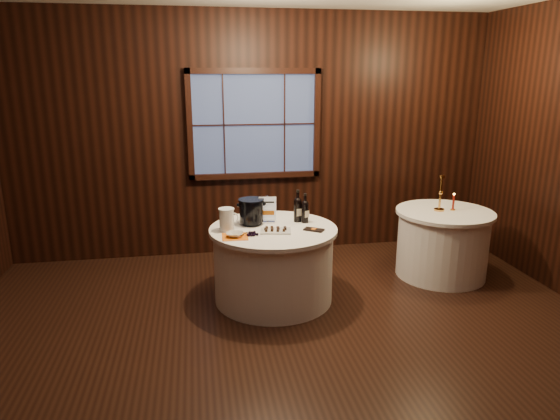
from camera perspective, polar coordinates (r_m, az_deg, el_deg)
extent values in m
plane|color=black|center=(4.39, 1.38, -15.61)|extent=(6.00, 6.00, 0.00)
cube|color=black|center=(6.28, -2.97, 8.41)|extent=(6.00, 0.02, 3.00)
cube|color=#3C4C7F|center=(6.24, -2.95, 9.75)|extent=(1.50, 0.01, 1.20)
cylinder|color=white|center=(5.11, -0.76, -6.38)|extent=(1.20, 1.20, 0.73)
cylinder|color=white|center=(4.98, -0.78, -2.26)|extent=(1.28, 1.28, 0.04)
cylinder|color=white|center=(6.00, 18.02, -3.82)|extent=(1.00, 1.00, 0.73)
cylinder|color=white|center=(5.89, 18.33, -0.27)|extent=(1.08, 1.08, 0.04)
cube|color=silver|center=(5.15, -1.42, -1.36)|extent=(0.16, 0.10, 0.01)
cube|color=silver|center=(5.11, -1.44, 0.17)|extent=(0.02, 0.02, 0.27)
cube|color=white|center=(5.10, -1.42, 0.14)|extent=(0.18, 0.03, 0.25)
cylinder|color=black|center=(5.16, 2.03, -0.17)|extent=(0.08, 0.08, 0.22)
sphere|color=black|center=(5.13, 2.04, 0.99)|extent=(0.08, 0.08, 0.08)
cylinder|color=black|center=(5.12, 2.05, 1.64)|extent=(0.03, 0.03, 0.10)
cylinder|color=black|center=(5.10, 2.05, 2.17)|extent=(0.03, 0.03, 0.02)
cube|color=beige|center=(5.12, 2.12, -0.29)|extent=(0.06, 0.02, 0.08)
cylinder|color=black|center=(5.13, 2.87, -0.37)|extent=(0.07, 0.07, 0.20)
sphere|color=black|center=(5.11, 2.88, 0.69)|extent=(0.07, 0.07, 0.07)
cylinder|color=black|center=(5.09, 2.89, 1.28)|extent=(0.03, 0.03, 0.09)
cylinder|color=black|center=(5.08, 2.90, 1.76)|extent=(0.03, 0.03, 0.02)
cube|color=beige|center=(5.10, 2.96, -0.49)|extent=(0.05, 0.02, 0.07)
cylinder|color=black|center=(5.09, -3.27, -1.47)|extent=(0.19, 0.19, 0.03)
cylinder|color=black|center=(5.06, -3.29, -0.15)|extent=(0.24, 0.24, 0.21)
cylinder|color=black|center=(5.03, -3.31, 1.12)|extent=(0.26, 0.26, 0.02)
cube|color=silver|center=(4.85, -0.51, -2.41)|extent=(0.32, 0.24, 0.02)
cube|color=black|center=(4.90, 3.89, -2.26)|extent=(0.21, 0.19, 0.02)
cylinder|color=#362B13|center=(4.74, -4.08, -2.73)|extent=(0.07, 0.01, 0.03)
cylinder|color=white|center=(4.89, -6.12, -1.15)|extent=(0.14, 0.14, 0.21)
cylinder|color=white|center=(4.86, -6.16, 0.10)|extent=(0.16, 0.16, 0.01)
torus|color=white|center=(4.90, -5.26, -0.99)|extent=(0.11, 0.05, 0.11)
cube|color=orange|center=(4.72, -5.18, -3.05)|extent=(0.25, 0.25, 0.00)
imported|color=silver|center=(4.72, -5.18, -2.81)|extent=(0.20, 0.20, 0.04)
cylinder|color=gold|center=(5.87, 17.72, 0.03)|extent=(0.11, 0.11, 0.02)
cylinder|color=gold|center=(5.83, 17.87, 1.80)|extent=(0.02, 0.02, 0.35)
cylinder|color=gold|center=(5.79, 18.02, 3.65)|extent=(0.06, 0.06, 0.03)
cylinder|color=gold|center=(5.93, 19.13, 0.03)|extent=(0.05, 0.05, 0.01)
cylinder|color=maroon|center=(5.91, 19.20, 0.84)|extent=(0.02, 0.02, 0.16)
sphere|color=#FFB23F|center=(5.89, 19.28, 1.73)|extent=(0.02, 0.02, 0.02)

